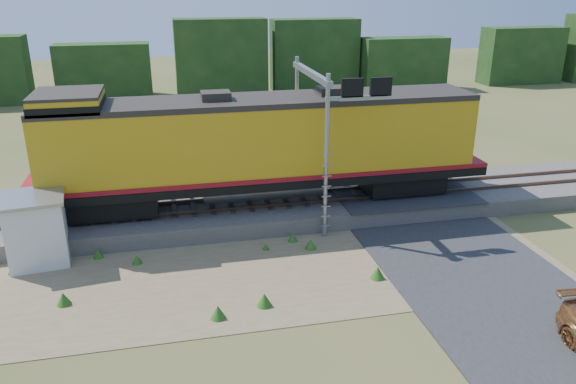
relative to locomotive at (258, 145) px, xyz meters
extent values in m
plane|color=#475123|center=(0.43, -6.00, -3.73)|extent=(140.00, 140.00, 0.00)
cube|color=slate|center=(0.43, 0.00, -3.33)|extent=(70.00, 5.00, 0.80)
cube|color=brown|center=(0.43, -0.72, -2.85)|extent=(70.00, 0.10, 0.16)
cube|color=brown|center=(0.43, 0.72, -2.85)|extent=(70.00, 0.10, 0.16)
cube|color=#8C7754|center=(-1.57, -5.50, -3.71)|extent=(26.00, 8.00, 0.03)
cube|color=#38383A|center=(7.43, 0.00, -2.90)|extent=(7.00, 5.20, 0.06)
cube|color=#38383A|center=(7.43, 16.00, -3.69)|extent=(7.00, 24.00, 0.08)
cube|color=#153513|center=(0.43, 32.00, -0.48)|extent=(36.00, 3.00, 6.50)
cube|color=#153513|center=(40.43, 32.00, -0.73)|extent=(50.00, 3.00, 6.00)
cube|color=black|center=(-6.75, 0.00, -2.28)|extent=(3.92, 2.50, 0.98)
cube|color=black|center=(7.39, 0.00, -2.28)|extent=(3.92, 2.50, 0.98)
cube|color=black|center=(0.32, 0.00, -1.59)|extent=(21.76, 3.26, 0.39)
cylinder|color=gray|center=(0.32, 0.00, -2.12)|extent=(5.98, 1.31, 1.31)
cube|color=#C38F17|center=(0.32, 0.00, 0.29)|extent=(20.13, 3.15, 3.37)
cube|color=maroon|center=(0.32, 0.00, -1.27)|extent=(21.76, 3.32, 0.20)
cube|color=#28231E|center=(0.32, 0.00, 2.10)|extent=(20.13, 3.21, 0.26)
cube|color=#C38F17|center=(-8.17, 0.00, 2.35)|extent=(2.83, 3.15, 0.76)
cube|color=#28231E|center=(-8.17, 0.00, 2.78)|extent=(2.83, 3.21, 0.13)
cube|color=black|center=(-8.17, 0.00, 2.30)|extent=(2.88, 3.21, 0.38)
cube|color=maroon|center=(-9.80, 0.00, -0.09)|extent=(0.11, 2.18, 1.31)
cube|color=#28231E|center=(-1.86, 0.00, 2.35)|extent=(1.31, 1.09, 0.49)
cube|color=#28231E|center=(3.58, 0.00, 2.35)|extent=(1.31, 1.09, 0.49)
cube|color=silver|center=(-9.64, -2.56, -2.34)|extent=(2.50, 2.50, 2.79)
cube|color=gray|center=(-9.64, -2.56, -0.88)|extent=(2.75, 2.75, 0.13)
cylinder|color=gray|center=(2.56, -2.80, -0.02)|extent=(0.19, 0.19, 7.41)
cylinder|color=gray|center=(2.56, 2.80, -0.02)|extent=(0.19, 0.19, 7.41)
cube|color=gray|center=(2.56, 0.00, 3.26)|extent=(0.26, 6.20, 0.26)
cube|color=gray|center=(3.83, -2.80, 2.62)|extent=(2.75, 0.16, 0.16)
cube|color=black|center=(3.62, -2.80, 3.05)|extent=(0.95, 0.16, 0.79)
cube|color=black|center=(4.89, -2.80, 3.05)|extent=(0.95, 0.16, 0.79)
camera|label=1|loc=(-4.11, -25.21, 7.31)|focal=35.00mm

